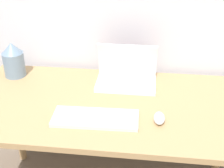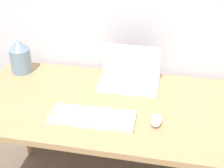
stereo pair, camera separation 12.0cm
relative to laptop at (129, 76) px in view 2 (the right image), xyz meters
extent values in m
cube|color=tan|center=(-0.07, -0.22, -0.06)|extent=(1.48, 0.74, 0.03)
cylinder|color=tan|center=(-0.75, 0.10, -0.43)|extent=(0.05, 0.05, 0.70)
cube|color=white|center=(0.00, -0.03, -0.04)|extent=(0.33, 0.21, 0.02)
cube|color=silver|center=(0.00, -0.04, -0.03)|extent=(0.27, 0.12, 0.00)
cube|color=white|center=(0.00, 0.05, 0.07)|extent=(0.33, 0.06, 0.21)
cube|color=black|center=(0.00, 0.06, 0.07)|extent=(0.29, 0.05, 0.17)
cube|color=silver|center=(-0.12, -0.38, -0.04)|extent=(0.41, 0.17, 0.02)
cube|color=#B2B2B2|center=(-0.12, -0.38, -0.03)|extent=(0.38, 0.14, 0.00)
ellipsoid|color=silver|center=(0.18, -0.36, -0.03)|extent=(0.05, 0.10, 0.04)
cylinder|color=slate|center=(-0.66, 0.02, 0.02)|extent=(0.12, 0.12, 0.15)
cone|color=slate|center=(-0.66, 0.02, 0.13)|extent=(0.12, 0.12, 0.06)
camera|label=1|loc=(0.10, -1.56, 0.81)|focal=50.00mm
camera|label=2|loc=(0.22, -1.55, 0.81)|focal=50.00mm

